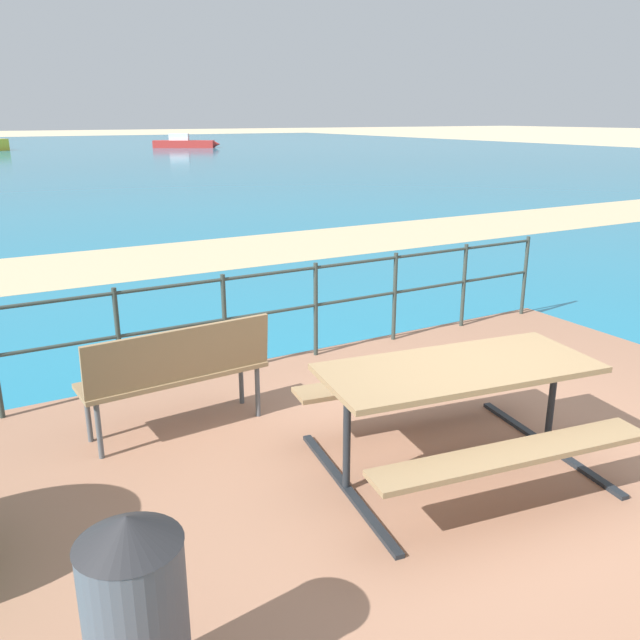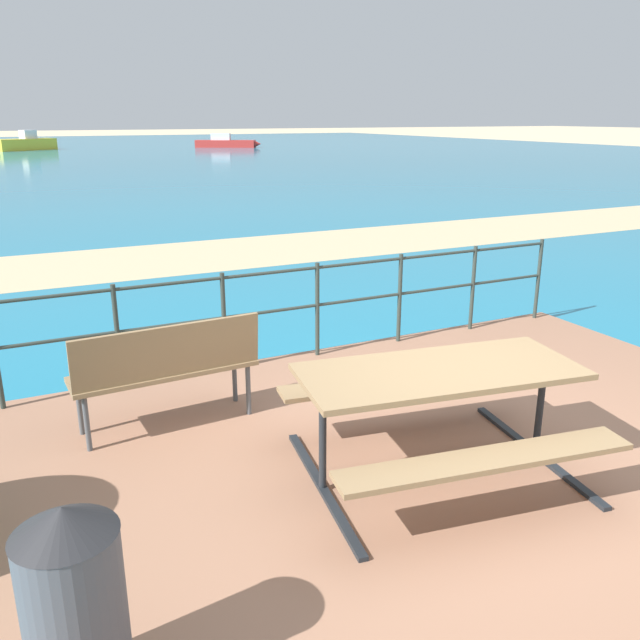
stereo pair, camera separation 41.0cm
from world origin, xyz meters
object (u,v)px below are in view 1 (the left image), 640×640
object	(u,v)px
boat_near	(185,143)
trash_bin	(136,616)
picnic_table	(458,390)
park_bench	(177,368)

from	to	relation	value
boat_near	trash_bin	bearing A→B (deg)	-78.72
picnic_table	park_bench	xyz separation A→B (m)	(-1.48, 1.46, -0.05)
trash_bin	picnic_table	bearing A→B (deg)	19.74
picnic_table	boat_near	distance (m)	49.88
park_bench	boat_near	bearing A→B (deg)	-111.76
picnic_table	trash_bin	bearing A→B (deg)	-151.56
picnic_table	trash_bin	distance (m)	2.57
park_bench	trash_bin	size ratio (longest dim) A/B	1.57
picnic_table	park_bench	distance (m)	2.08
picnic_table	trash_bin	world-z (taller)	trash_bin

